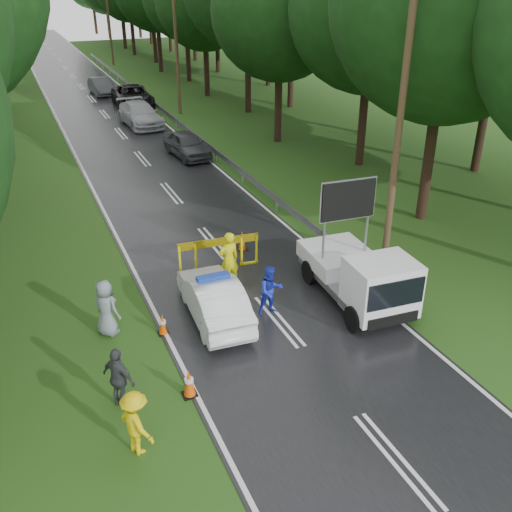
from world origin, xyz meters
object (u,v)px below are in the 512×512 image
police_sedan (214,299)px  work_truck (361,276)px  queue_car_second (140,114)px  barrier (219,246)px  queue_car_fourth (101,86)px  queue_car_first (187,145)px  officer (229,260)px  civilian (271,291)px  queue_car_third (133,96)px

police_sedan → work_truck: size_ratio=0.86×
work_truck → queue_car_second: size_ratio=0.92×
barrier → queue_car_fourth: (1.62, 33.79, -0.22)m
queue_car_first → queue_car_second: 8.26m
barrier → queue_car_first: size_ratio=0.71×
queue_car_first → queue_car_fourth: size_ratio=0.98×
barrier → queue_car_second: (2.23, 21.79, -0.15)m
officer → queue_car_fourth: 35.09m
civilian → queue_car_first: civilian is taller
civilian → police_sedan: bearing=165.3°
officer → queue_car_first: bearing=-109.1°
officer → queue_car_first: 15.16m
police_sedan → work_truck: work_truck is taller
work_truck → queue_car_third: size_ratio=0.83×
officer → work_truck: bearing=134.2°
work_truck → civilian: (-2.84, 0.60, -0.20)m
queue_car_first → queue_car_second: queue_car_second is taller
officer → queue_car_second: size_ratio=0.38×
civilian → queue_car_first: size_ratio=0.39×
queue_car_fourth → queue_car_first: bearing=-89.2°
work_truck → queue_car_fourth: (-1.69, 37.76, -0.32)m
police_sedan → queue_car_fourth: police_sedan is taller
queue_car_second → queue_car_fourth: queue_car_second is taller
civilian → queue_car_first: (2.55, 16.95, -0.11)m
police_sedan → civilian: size_ratio=2.55×
police_sedan → officer: size_ratio=2.11×
work_truck → queue_car_first: work_truck is taller
civilian → queue_car_second: size_ratio=0.31×
queue_car_fourth → queue_car_third: bearing=-79.8°
civilian → queue_car_third: (2.58, 31.16, -0.01)m
work_truck → queue_car_second: (-1.08, 25.76, -0.25)m
barrier → queue_car_second: size_ratio=0.56×
barrier → queue_car_third: queue_car_third is taller
queue_car_third → queue_car_fourth: bearing=106.3°
police_sedan → queue_car_first: 17.03m
officer → civilian: 2.20m
barrier → queue_car_first: bearing=81.8°
queue_car_second → queue_car_fourth: size_ratio=1.25×
barrier → queue_car_fourth: 33.82m
police_sedan → queue_car_first: (4.24, 16.50, 0.03)m
police_sedan → queue_car_fourth: bearing=-91.0°
queue_car_third → queue_car_first: bearing=-87.1°
queue_car_second → police_sedan: bearing=-101.6°
barrier → civilian: size_ratio=1.79×
police_sedan → work_truck: 4.66m
queue_car_third → police_sedan: bearing=-94.9°
officer → queue_car_third: 29.22m
civilian → barrier: bearing=98.0°
barrier → work_truck: bearing=-45.9°
police_sedan → queue_car_fourth: size_ratio=0.99×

